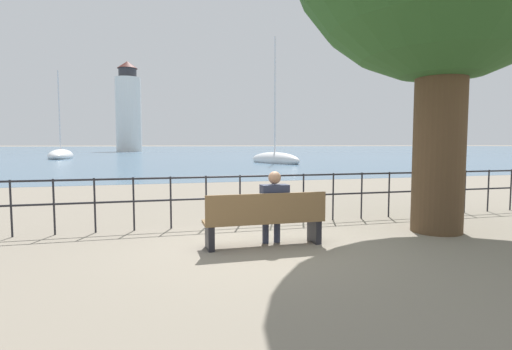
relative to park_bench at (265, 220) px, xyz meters
name	(u,v)px	position (x,y,z in m)	size (l,w,h in m)	color
ground_plane	(264,245)	(0.00, 0.07, -0.44)	(1000.00, 1000.00, 0.00)	gray
harbor_water	(153,148)	(0.00, 161.19, -0.44)	(600.00, 300.00, 0.01)	slate
park_bench	(265,220)	(0.00, 0.00, 0.00)	(2.01, 0.45, 0.90)	brown
seated_person_left	(274,204)	(0.18, 0.08, 0.24)	(0.46, 0.35, 1.24)	#2D3347
promenade_railing	(240,192)	(0.00, 1.84, 0.25)	(14.23, 0.04, 1.05)	black
sailboat_1	(275,159)	(9.03, 27.55, -0.09)	(3.67, 6.88, 11.45)	white
sailboat_2	(61,156)	(-11.83, 45.47, -0.10)	(3.22, 8.83, 10.76)	white
harbor_lighthouse	(128,110)	(-5.97, 89.90, 9.04)	(5.63, 5.63, 20.39)	white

